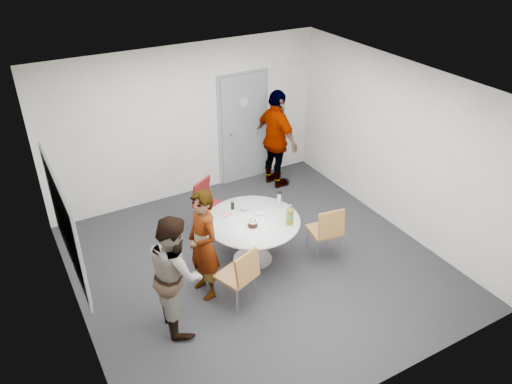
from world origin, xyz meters
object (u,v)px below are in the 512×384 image
door (243,129)px  person_right (277,140)px  whiteboard (64,222)px  chair_near_left (241,273)px  chair_far (208,201)px  person_left (176,273)px  chair_near_right (327,229)px  person_main (203,245)px  table (255,225)px

door → person_right: 0.67m
whiteboard → chair_near_left: (1.85, -0.84, -0.91)m
chair_near_left → door: bearing=41.2°
chair_far → person_left: size_ratio=0.58×
chair_near_right → person_main: person_main is taller
table → chair_far: bearing=105.3°
chair_near_left → person_main: bearing=102.6°
person_right → whiteboard: bearing=106.7°
chair_far → person_main: size_ratio=0.58×
chair_far → person_main: (-0.66, -1.32, 0.23)m
chair_far → chair_near_right: bearing=97.2°
door → person_left: (-2.53, -3.00, -0.23)m
person_main → whiteboard: bearing=-109.0°
chair_near_right → person_right: 2.41m
chair_far → person_left: 2.06m
door → whiteboard: (-3.56, -2.28, 0.42)m
chair_near_left → person_main: person_main is taller
door → chair_near_right: size_ratio=2.38×
door → chair_near_right: bearing=-92.9°
door → person_left: size_ratio=1.33×
table → chair_near_left: bearing=-129.4°
chair_near_left → person_right: size_ratio=0.48×
table → person_left: size_ratio=0.86×
door → chair_far: size_ratio=2.31×
table → person_right: bearing=51.0°
chair_near_left → person_main: 0.61m
door → whiteboard: bearing=-147.3°
person_main → person_left: (-0.52, -0.35, -0.00)m
person_main → chair_near_left: bearing=27.1°
chair_far → person_main: person_main is taller
door → person_right: door is taller
chair_near_right → person_main: size_ratio=0.56×
person_right → chair_far: bearing=107.4°
chair_near_left → person_left: size_ratio=0.56×
chair_near_right → chair_far: size_ratio=0.97×
chair_far → person_right: person_right is taller
person_left → person_right: person_right is taller
table → whiteboard: bearing=178.4°
door → whiteboard: 4.25m
chair_far → person_right: size_ratio=0.50×
table → person_left: (-1.45, -0.65, 0.18)m
door → whiteboard: door is taller
whiteboard → person_right: bearing=23.9°
door → chair_far: (-1.35, -1.33, -0.46)m
door → person_left: bearing=-130.1°
whiteboard → chair_far: whiteboard is taller
whiteboard → chair_far: bearing=23.4°
table → chair_near_right: size_ratio=1.53×
chair_near_left → person_left: person_left is taller
door → person_main: 3.33m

